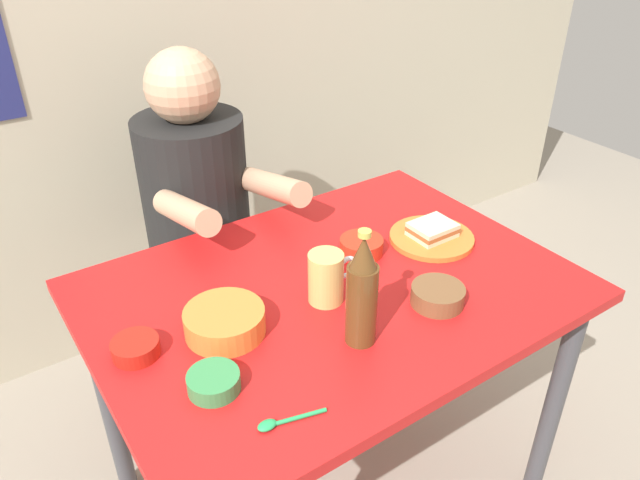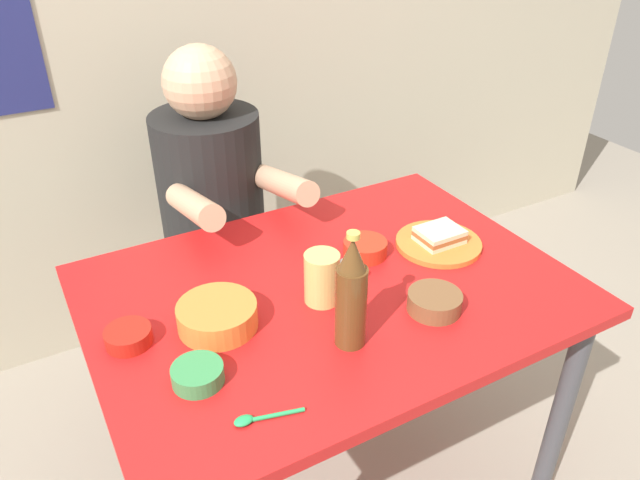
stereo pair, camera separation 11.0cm
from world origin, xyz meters
TOP-DOWN VIEW (x-y plane):
  - dining_table at (0.00, 0.00)m, footprint 1.10×0.80m
  - stool at (-0.06, 0.63)m, footprint 0.34×0.34m
  - person_seated at (-0.06, 0.62)m, footprint 0.33×0.56m
  - plate_orange at (0.33, 0.02)m, footprint 0.22×0.22m
  - sandwich at (0.33, 0.02)m, footprint 0.11×0.09m
  - beer_mug at (-0.04, -0.04)m, footprint 0.13×0.08m
  - beer_bottle at (-0.06, -0.19)m, footprint 0.06×0.06m
  - sauce_bowl_chili at (0.14, 0.07)m, footprint 0.11×0.11m
  - sambal_bowl_red at (-0.46, 0.03)m, footprint 0.10×0.10m
  - condiment_bowl_brown at (0.16, -0.19)m, footprint 0.12×0.12m
  - soup_bowl_orange at (-0.28, -0.01)m, footprint 0.17×0.17m
  - dip_bowl_green at (-0.37, -0.15)m, footprint 0.10×0.10m
  - spoon at (-0.32, -0.29)m, footprint 0.13×0.04m

SIDE VIEW (x-z plane):
  - stool at x=-0.06m, z-range 0.12..0.57m
  - dining_table at x=0.00m, z-range 0.28..1.02m
  - spoon at x=-0.32m, z-range 0.74..0.75m
  - plate_orange at x=0.33m, z-range 0.74..0.75m
  - sambal_bowl_red at x=-0.46m, z-range 0.74..0.78m
  - dip_bowl_green at x=-0.37m, z-range 0.74..0.78m
  - sauce_bowl_chili at x=0.14m, z-range 0.74..0.78m
  - condiment_bowl_brown at x=0.16m, z-range 0.74..0.78m
  - person_seated at x=-0.06m, z-range 0.41..1.13m
  - soup_bowl_orange at x=-0.28m, z-range 0.74..0.80m
  - sandwich at x=0.33m, z-range 0.75..0.79m
  - beer_mug at x=-0.04m, z-range 0.74..0.86m
  - beer_bottle at x=-0.06m, z-range 0.73..0.99m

